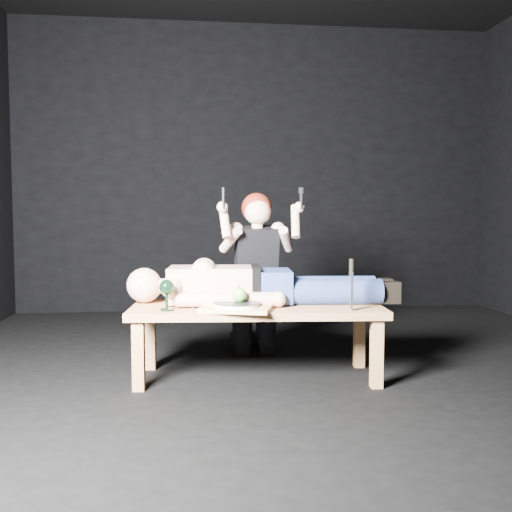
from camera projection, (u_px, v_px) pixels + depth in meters
name	position (u px, v px, depth m)	size (l,w,h in m)	color
ground	(302.00, 372.00, 3.62)	(5.00, 5.00, 0.00)	black
back_wall	(257.00, 169.00, 5.99)	(5.00, 5.00, 0.00)	black
table	(257.00, 342.00, 3.48)	(1.52, 0.57, 0.45)	#AD7B48
lying_man	(264.00, 281.00, 3.57)	(1.61, 0.49, 0.28)	#E6AC91
kneeling_woman	(255.00, 272.00, 4.04)	(0.63, 0.71, 1.19)	black
serving_tray	(236.00, 308.00, 3.29)	(0.40, 0.29, 0.02)	tan
plate	(236.00, 304.00, 3.28)	(0.27, 0.27, 0.02)	white
apple	(239.00, 295.00, 3.29)	(0.09, 0.09, 0.09)	green
goblet	(167.00, 295.00, 3.27)	(0.09, 0.09, 0.18)	black
fork_flat	(194.00, 310.00, 3.26)	(0.01, 0.16, 0.01)	#B2B2B7
knife_flat	(264.00, 310.00, 3.29)	(0.01, 0.16, 0.01)	#B2B2B7
spoon_flat	(261.00, 307.00, 3.39)	(0.01, 0.16, 0.01)	#B2B2B7
carving_knife	(351.00, 285.00, 3.27)	(0.04, 0.04, 0.30)	#B2B2B7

